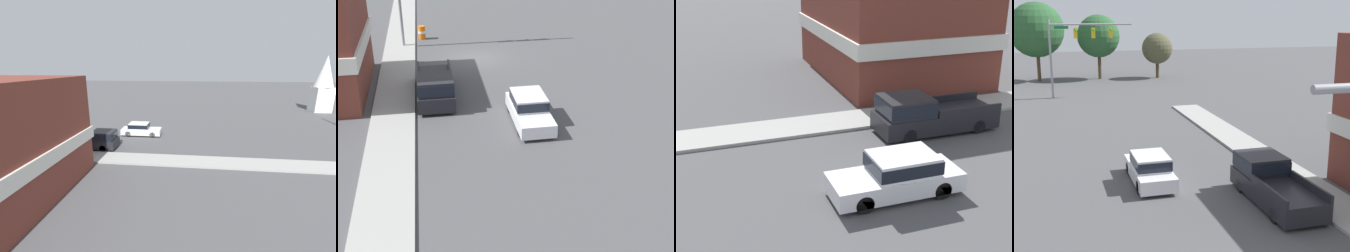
{
  "view_description": "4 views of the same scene",
  "coord_description": "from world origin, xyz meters",
  "views": [
    {
      "loc": [
        24.13,
        17.38,
        8.25
      ],
      "look_at": [
        1.17,
        14.81,
        2.01
      ],
      "focal_mm": 24.0,
      "sensor_mm": 36.0,
      "label": 1
    },
    {
      "loc": [
        3.52,
        33.55,
        11.29
      ],
      "look_at": [
        0.35,
        15.25,
        1.91
      ],
      "focal_mm": 50.0,
      "sensor_mm": 36.0,
      "label": 2
    },
    {
      "loc": [
        -14.94,
        17.8,
        8.52
      ],
      "look_at": [
        0.53,
        12.41,
        1.98
      ],
      "focal_mm": 50.0,
      "sensor_mm": 36.0,
      "label": 3
    },
    {
      "loc": [
        -6.26,
        -11.02,
        8.38
      ],
      "look_at": [
        0.52,
        12.74,
        2.47
      ],
      "focal_mm": 50.0,
      "sensor_mm": 36.0,
      "label": 4
    }
  ],
  "objects": [
    {
      "name": "pickup_truck_parked",
      "position": [
        3.25,
        7.45,
        0.92
      ],
      "size": [
        2.1,
        5.8,
        1.87
      ],
      "color": "black",
      "rests_on": "ground"
    },
    {
      "name": "backdrop_tree_left_far",
      "position": [
        -7.46,
        51.69,
        6.48
      ],
      "size": [
        6.92,
        6.92,
        9.94
      ],
      "color": "#4C3823",
      "rests_on": "ground"
    },
    {
      "name": "backdrop_tree_left_mid",
      "position": [
        0.28,
        51.78,
        5.59
      ],
      "size": [
        5.55,
        5.55,
        8.38
      ],
      "color": "#4C3823",
      "rests_on": "ground"
    },
    {
      "name": "backdrop_tree_center",
      "position": [
        7.9,
        50.74,
        3.92
      ],
      "size": [
        4.1,
        4.1,
        5.99
      ],
      "color": "#4C3823",
      "rests_on": "ground"
    },
    {
      "name": "far_signal_assembly",
      "position": [
        -3.24,
        38.23,
        5.87
      ],
      "size": [
        8.42,
        0.49,
        7.89
      ],
      "color": "gray",
      "rests_on": "ground"
    },
    {
      "name": "car_lead",
      "position": [
        -1.64,
        11.13,
        0.8
      ],
      "size": [
        1.83,
        4.75,
        1.54
      ],
      "color": "black",
      "rests_on": "ground"
    }
  ]
}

